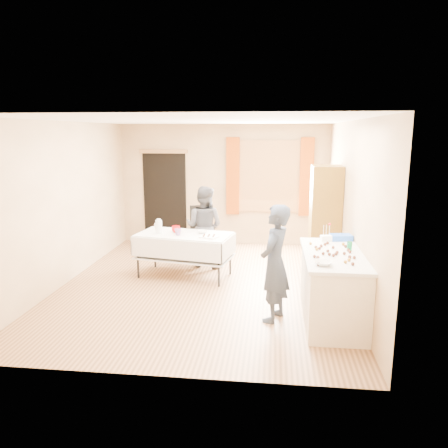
# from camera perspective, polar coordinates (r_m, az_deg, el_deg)

# --- Properties ---
(floor) EXTENTS (4.50, 5.50, 0.02)m
(floor) POSITION_cam_1_polar(r_m,az_deg,el_deg) (7.18, -2.68, -7.96)
(floor) COLOR #9E7047
(floor) RESTS_ON ground
(ceiling) EXTENTS (4.50, 5.50, 0.02)m
(ceiling) POSITION_cam_1_polar(r_m,az_deg,el_deg) (6.75, -2.91, 13.44)
(ceiling) COLOR white
(ceiling) RESTS_ON floor
(wall_back) EXTENTS (4.50, 0.02, 2.60)m
(wall_back) POSITION_cam_1_polar(r_m,az_deg,el_deg) (9.55, -0.11, 5.12)
(wall_back) COLOR tan
(wall_back) RESTS_ON floor
(wall_front) EXTENTS (4.50, 0.02, 2.60)m
(wall_front) POSITION_cam_1_polar(r_m,az_deg,el_deg) (4.21, -8.87, -3.76)
(wall_front) COLOR tan
(wall_front) RESTS_ON floor
(wall_left) EXTENTS (0.02, 5.50, 2.60)m
(wall_left) POSITION_cam_1_polar(r_m,az_deg,el_deg) (7.54, -20.00, 2.59)
(wall_left) COLOR tan
(wall_left) RESTS_ON floor
(wall_right) EXTENTS (0.02, 5.50, 2.60)m
(wall_right) POSITION_cam_1_polar(r_m,az_deg,el_deg) (6.86, 16.21, 1.97)
(wall_right) COLOR tan
(wall_right) RESTS_ON floor
(window_frame) EXTENTS (1.32, 0.06, 1.52)m
(window_frame) POSITION_cam_1_polar(r_m,az_deg,el_deg) (9.43, 5.94, 6.19)
(window_frame) COLOR olive
(window_frame) RESTS_ON wall_back
(window_pane) EXTENTS (1.20, 0.02, 1.40)m
(window_pane) POSITION_cam_1_polar(r_m,az_deg,el_deg) (9.41, 5.94, 6.18)
(window_pane) COLOR white
(window_pane) RESTS_ON wall_back
(curtain_left) EXTENTS (0.28, 0.06, 1.65)m
(curtain_left) POSITION_cam_1_polar(r_m,az_deg,el_deg) (9.42, 1.16, 6.25)
(curtain_left) COLOR #973E0A
(curtain_left) RESTS_ON wall_back
(curtain_right) EXTENTS (0.28, 0.06, 1.65)m
(curtain_right) POSITION_cam_1_polar(r_m,az_deg,el_deg) (9.40, 10.72, 6.03)
(curtain_right) COLOR #973E0A
(curtain_right) RESTS_ON wall_back
(doorway) EXTENTS (0.95, 0.04, 2.00)m
(doorway) POSITION_cam_1_polar(r_m,az_deg,el_deg) (9.80, -7.72, 3.42)
(doorway) COLOR black
(doorway) RESTS_ON floor
(door_lintel) EXTENTS (1.05, 0.06, 0.08)m
(door_lintel) POSITION_cam_1_polar(r_m,az_deg,el_deg) (9.67, -7.93, 9.37)
(door_lintel) COLOR olive
(door_lintel) RESTS_ON wall_back
(cabinet) EXTENTS (0.50, 0.60, 1.88)m
(cabinet) POSITION_cam_1_polar(r_m,az_deg,el_deg) (7.74, 13.03, 0.50)
(cabinet) COLOR brown
(cabinet) RESTS_ON floor
(counter) EXTENTS (0.77, 1.63, 0.91)m
(counter) POSITION_cam_1_polar(r_m,az_deg,el_deg) (5.90, 13.99, -7.99)
(counter) COLOR beige
(counter) RESTS_ON floor
(party_table) EXTENTS (1.71, 1.09, 0.75)m
(party_table) POSITION_cam_1_polar(r_m,az_deg,el_deg) (7.46, -5.17, -3.55)
(party_table) COLOR black
(party_table) RESTS_ON floor
(chair) EXTENTS (0.57, 0.57, 1.07)m
(chair) POSITION_cam_1_polar(r_m,az_deg,el_deg) (8.30, -2.69, -2.81)
(chair) COLOR black
(chair) RESTS_ON floor
(girl) EXTENTS (0.80, 0.72, 1.54)m
(girl) POSITION_cam_1_polar(r_m,az_deg,el_deg) (5.68, 6.65, -5.13)
(girl) COLOR #232B3D
(girl) RESTS_ON floor
(woman) EXTENTS (1.00, 0.92, 1.48)m
(woman) POSITION_cam_1_polar(r_m,az_deg,el_deg) (7.96, -2.62, -0.34)
(woman) COLOR black
(woman) RESTS_ON floor
(soda_can) EXTENTS (0.09, 0.09, 0.12)m
(soda_can) POSITION_cam_1_polar(r_m,az_deg,el_deg) (5.92, 16.07, -2.80)
(soda_can) COLOR #107941
(soda_can) RESTS_ON counter
(mixing_bowl) EXTENTS (0.34, 0.34, 0.05)m
(mixing_bowl) POSITION_cam_1_polar(r_m,az_deg,el_deg) (5.22, 12.83, -5.00)
(mixing_bowl) COLOR white
(mixing_bowl) RESTS_ON counter
(foam_block) EXTENTS (0.17, 0.13, 0.08)m
(foam_block) POSITION_cam_1_polar(r_m,az_deg,el_deg) (6.36, 13.18, -1.83)
(foam_block) COLOR white
(foam_block) RESTS_ON counter
(blue_basket) EXTENTS (0.33, 0.24, 0.08)m
(blue_basket) POSITION_cam_1_polar(r_m,az_deg,el_deg) (6.47, 15.02, -1.69)
(blue_basket) COLOR blue
(blue_basket) RESTS_ON counter
(pitcher) EXTENTS (0.12, 0.12, 0.22)m
(pitcher) POSITION_cam_1_polar(r_m,az_deg,el_deg) (7.46, -8.50, -0.35)
(pitcher) COLOR silver
(pitcher) RESTS_ON party_table
(cup_red) EXTENTS (0.16, 0.16, 0.11)m
(cup_red) POSITION_cam_1_polar(r_m,az_deg,el_deg) (7.49, -6.31, -0.67)
(cup_red) COLOR red
(cup_red) RESTS_ON party_table
(cup_rainbow) EXTENTS (0.18, 0.18, 0.11)m
(cup_rainbow) POSITION_cam_1_polar(r_m,az_deg,el_deg) (7.28, -6.03, -1.04)
(cup_rainbow) COLOR red
(cup_rainbow) RESTS_ON party_table
(small_bowl) EXTENTS (0.28, 0.28, 0.05)m
(small_bowl) POSITION_cam_1_polar(r_m,az_deg,el_deg) (7.40, -2.83, -1.02)
(small_bowl) COLOR white
(small_bowl) RESTS_ON party_table
(pastry_tray) EXTENTS (0.33, 0.29, 0.02)m
(pastry_tray) POSITION_cam_1_polar(r_m,az_deg,el_deg) (7.09, -1.99, -1.70)
(pastry_tray) COLOR white
(pastry_tray) RESTS_ON party_table
(bottle) EXTENTS (0.13, 0.13, 0.16)m
(bottle) POSITION_cam_1_polar(r_m,az_deg,el_deg) (7.78, -8.72, -0.09)
(bottle) COLOR white
(bottle) RESTS_ON party_table
(cake_balls) EXTENTS (0.52, 1.07, 0.04)m
(cake_balls) POSITION_cam_1_polar(r_m,az_deg,el_deg) (5.72, 13.99, -3.60)
(cake_balls) COLOR #3F2314
(cake_balls) RESTS_ON counter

